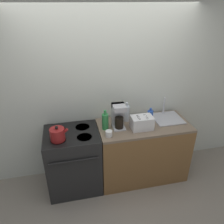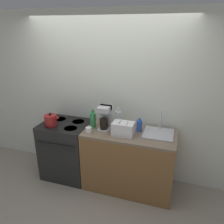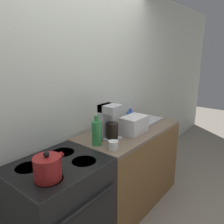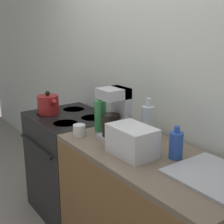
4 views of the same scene
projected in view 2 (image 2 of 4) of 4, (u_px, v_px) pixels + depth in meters
ground_plane at (93, 192)px, 3.31m from camera, size 12.00×12.00×0.00m
wall_back at (107, 97)px, 3.45m from camera, size 8.00×0.05×2.60m
stove at (67, 149)px, 3.57m from camera, size 0.74×0.66×0.93m
counter_block at (129, 160)px, 3.29m from camera, size 1.32×0.63×0.93m
kettle at (51, 120)px, 3.32m from camera, size 0.24×0.19×0.21m
toaster at (123, 129)px, 3.02m from camera, size 0.30×0.20×0.18m
coffee_maker at (105, 117)px, 3.17m from camera, size 0.17×0.19×0.35m
sink_tray at (159, 133)px, 3.07m from camera, size 0.42×0.40×0.28m
bottle_green at (93, 120)px, 3.24m from camera, size 0.09×0.09×0.29m
bottle_clear at (118, 118)px, 3.28m from camera, size 0.08×0.08×0.29m
bottle_blue at (139, 126)px, 3.13m from camera, size 0.08×0.08×0.20m
cup_white at (89, 130)px, 3.09m from camera, size 0.09×0.09×0.08m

